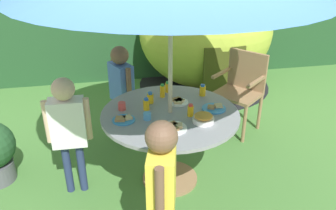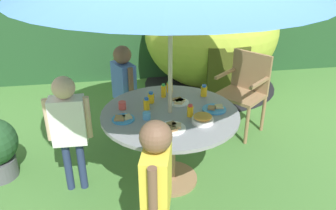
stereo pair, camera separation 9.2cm
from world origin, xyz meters
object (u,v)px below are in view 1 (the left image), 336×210
at_px(child_in_blue_shirt, 121,83).
at_px(snack_bowl, 203,118).
at_px(juice_bottle_mid_left, 162,91).
at_px(juice_bottle_front_edge, 150,98).
at_px(plate_center_back, 178,101).
at_px(cup_far, 147,116).
at_px(garden_table, 170,128).
at_px(dome_tent, 206,32).
at_px(juice_bottle_near_left, 191,110).
at_px(child_in_yellow_shirt, 162,181).
at_px(child_in_white_shirt, 68,123).
at_px(plate_far_left, 124,119).
at_px(wooden_chair, 241,86).
at_px(cup_near, 122,106).
at_px(plate_center_front, 214,108).
at_px(juice_bottle_mid_right, 168,87).
at_px(plate_near_right, 173,127).
at_px(juice_bottle_back_edge, 146,104).
at_px(juice_bottle_far_right, 203,90).

bearing_deg(child_in_blue_shirt, snack_bowl, 5.76).
bearing_deg(juice_bottle_mid_left, juice_bottle_front_edge, -140.99).
bearing_deg(plate_center_back, cup_far, -141.26).
bearing_deg(garden_table, snack_bowl, -43.69).
height_order(dome_tent, cup_far, dome_tent).
bearing_deg(juice_bottle_near_left, child_in_yellow_shirt, -115.82).
xyz_separation_m(child_in_white_shirt, plate_far_left, (0.46, -0.09, 0.03)).
relative_size(wooden_chair, plate_far_left, 4.88).
xyz_separation_m(juice_bottle_front_edge, cup_near, (-0.27, -0.09, -0.01)).
bearing_deg(plate_center_front, child_in_yellow_shirt, -125.23).
bearing_deg(cup_near, juice_bottle_front_edge, 18.59).
bearing_deg(child_in_yellow_shirt, juice_bottle_mid_right, 1.86).
xyz_separation_m(plate_center_front, juice_bottle_front_edge, (-0.54, 0.23, 0.04)).
xyz_separation_m(dome_tent, juice_bottle_mid_right, (-0.93, -1.81, -0.06)).
bearing_deg(juice_bottle_front_edge, garden_table, -57.53).
height_order(child_in_blue_shirt, plate_center_front, child_in_blue_shirt).
xyz_separation_m(plate_near_right, juice_bottle_mid_right, (0.10, 0.71, 0.04)).
relative_size(plate_center_front, juice_bottle_back_edge, 1.91).
bearing_deg(juice_bottle_front_edge, juice_bottle_mid_right, 45.33).
relative_size(child_in_white_shirt, plate_center_front, 5.26).
distance_m(garden_table, juice_bottle_back_edge, 0.30).
distance_m(plate_far_left, juice_bottle_back_edge, 0.27).
xyz_separation_m(child_in_blue_shirt, juice_bottle_far_right, (0.74, -0.52, 0.07)).
xyz_separation_m(plate_far_left, juice_bottle_front_edge, (0.27, 0.29, 0.04)).
height_order(child_in_white_shirt, juice_bottle_near_left, child_in_white_shirt).
distance_m(wooden_chair, juice_bottle_far_right, 0.89).
xyz_separation_m(cup_near, cup_far, (0.19, -0.22, -0.00)).
distance_m(child_in_yellow_shirt, juice_bottle_mid_right, 1.37).
height_order(plate_center_front, cup_far, cup_far).
xyz_separation_m(child_in_white_shirt, juice_bottle_near_left, (1.02, -0.12, 0.07)).
relative_size(wooden_chair, snack_bowl, 5.21).
bearing_deg(child_in_white_shirt, juice_bottle_mid_right, 25.15).
xyz_separation_m(plate_center_front, juice_bottle_near_left, (-0.24, -0.08, 0.04)).
xyz_separation_m(juice_bottle_back_edge, cup_near, (-0.21, 0.04, -0.02)).
height_order(child_in_yellow_shirt, plate_center_back, child_in_yellow_shirt).
height_order(plate_center_back, juice_bottle_near_left, juice_bottle_near_left).
bearing_deg(garden_table, juice_bottle_near_left, -31.44).
height_order(child_in_blue_shirt, plate_far_left, child_in_blue_shirt).
bearing_deg(plate_near_right, juice_bottle_front_edge, 102.08).
bearing_deg(dome_tent, plate_near_right, -112.64).
distance_m(plate_center_front, juice_bottle_near_left, 0.26).
relative_size(plate_center_front, juice_bottle_far_right, 1.85).
height_order(garden_table, plate_near_right, plate_near_right).
bearing_deg(child_in_yellow_shirt, juice_bottle_front_edge, 9.77).
bearing_deg(snack_bowl, juice_bottle_near_left, 121.09).
xyz_separation_m(plate_center_back, juice_bottle_mid_right, (-0.04, 0.26, 0.04)).
xyz_separation_m(child_in_yellow_shirt, juice_bottle_mid_left, (0.23, 1.24, 0.05)).
bearing_deg(juice_bottle_front_edge, child_in_white_shirt, -164.65).
bearing_deg(plate_center_front, cup_far, -173.02).
relative_size(juice_bottle_mid_left, juice_bottle_back_edge, 1.20).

